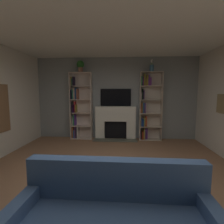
% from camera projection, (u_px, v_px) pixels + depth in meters
% --- Properties ---
extents(ground_plane, '(7.34, 7.34, 0.00)m').
position_uv_depth(ground_plane, '(107.00, 184.00, 2.99)').
color(ground_plane, '#946A4D').
extents(wall_back_accent, '(5.54, 0.06, 2.76)m').
position_uv_depth(wall_back_accent, '(116.00, 99.00, 5.89)').
color(wall_back_accent, gray).
rests_on(wall_back_accent, ground_plane).
extents(ceiling, '(5.54, 6.23, 0.06)m').
position_uv_depth(ceiling, '(107.00, 16.00, 2.66)').
color(ceiling, white).
rests_on(ceiling, wall_back_accent).
extents(fireplace, '(1.47, 0.51, 1.12)m').
position_uv_depth(fireplace, '(116.00, 122.00, 5.84)').
color(fireplace, white).
rests_on(fireplace, ground_plane).
extents(tv, '(1.03, 0.06, 0.59)m').
position_uv_depth(tv, '(116.00, 98.00, 5.82)').
color(tv, black).
rests_on(tv, fireplace).
extents(bookshelf_left, '(0.72, 0.31, 2.25)m').
position_uv_depth(bookshelf_left, '(79.00, 108.00, 5.87)').
color(bookshelf_left, beige).
rests_on(bookshelf_left, ground_plane).
extents(bookshelf_right, '(0.72, 0.30, 2.25)m').
position_uv_depth(bookshelf_right, '(148.00, 107.00, 5.71)').
color(bookshelf_right, beige).
rests_on(bookshelf_right, ground_plane).
extents(potted_plant, '(0.25, 0.25, 0.39)m').
position_uv_depth(potted_plant, '(80.00, 66.00, 5.66)').
color(potted_plant, '#9E6B55').
rests_on(potted_plant, bookshelf_left).
extents(vase_with_flowers, '(0.14, 0.14, 0.41)m').
position_uv_depth(vase_with_flowers, '(152.00, 68.00, 5.51)').
color(vase_with_flowers, teal).
rests_on(vase_with_flowers, bookshelf_right).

